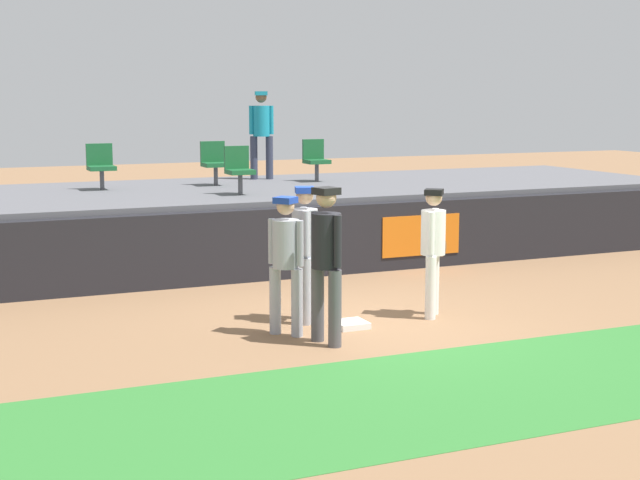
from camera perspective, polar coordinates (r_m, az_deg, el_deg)
ground_plane at (r=12.14m, az=2.94°, el=-5.25°), size 60.00×60.00×0.00m
grass_foreground_strip at (r=9.81m, az=10.26°, el=-8.81°), size 18.00×2.80×0.01m
first_base at (r=12.01m, az=1.90°, el=-5.21°), size 0.40×0.40×0.08m
player_fielder_home at (r=12.50m, az=7.00°, el=-0.21°), size 0.54×0.46×1.73m
player_runner_visitor at (r=12.11m, az=-0.94°, el=-0.25°), size 0.43×0.48×1.79m
player_coach_visitor at (r=11.44m, az=-2.12°, el=-0.97°), size 0.46×0.46×1.74m
player_umpire at (r=11.00m, az=0.38°, el=-0.87°), size 0.44×0.52×1.89m
field_wall at (r=15.06m, az=-2.66°, el=-0.23°), size 18.00×0.26×1.16m
bleacher_platform at (r=17.45m, az=-5.68°, el=1.14°), size 18.00×4.80×1.26m
seat_back_left at (r=17.46m, az=-13.34°, el=4.58°), size 0.48×0.44×0.84m
seat_back_right at (r=18.68m, az=-0.28°, el=5.08°), size 0.45×0.44×0.84m
seat_back_center at (r=17.97m, az=-6.51°, el=4.87°), size 0.48×0.44×0.84m
seat_front_center at (r=16.22m, az=-5.02°, el=4.47°), size 0.44×0.44×0.84m
spectator_hooded at (r=19.15m, az=-3.63°, el=6.86°), size 0.49×0.42×1.80m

